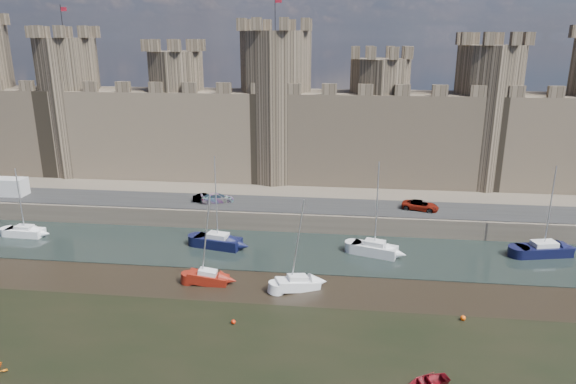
{
  "coord_description": "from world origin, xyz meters",
  "views": [
    {
      "loc": [
        13.49,
        -32.43,
        24.64
      ],
      "look_at": [
        7.03,
        22.0,
        8.03
      ],
      "focal_mm": 32.0,
      "sensor_mm": 36.0,
      "label": 1
    }
  ],
  "objects_px": {
    "car_2": "(217,198)",
    "sailboat_1": "(218,241)",
    "car_3": "(420,205)",
    "sailboat_3": "(544,249)",
    "car_0": "(14,191)",
    "van": "(5,187)",
    "sailboat_4": "(208,277)",
    "car_1": "(205,198)",
    "sailboat_2": "(375,248)",
    "sailboat_5": "(298,283)",
    "sailboat_0": "(25,231)"
  },
  "relations": [
    {
      "from": "car_2",
      "to": "van",
      "type": "relative_size",
      "value": 0.76
    },
    {
      "from": "car_1",
      "to": "car_3",
      "type": "height_order",
      "value": "car_3"
    },
    {
      "from": "sailboat_4",
      "to": "car_0",
      "type": "bearing_deg",
      "value": 149.07
    },
    {
      "from": "car_1",
      "to": "sailboat_4",
      "type": "height_order",
      "value": "sailboat_4"
    },
    {
      "from": "van",
      "to": "sailboat_0",
      "type": "height_order",
      "value": "sailboat_0"
    },
    {
      "from": "van",
      "to": "sailboat_0",
      "type": "distance_m",
      "value": 12.45
    },
    {
      "from": "sailboat_0",
      "to": "sailboat_2",
      "type": "relative_size",
      "value": 0.8
    },
    {
      "from": "car_3",
      "to": "sailboat_3",
      "type": "height_order",
      "value": "sailboat_3"
    },
    {
      "from": "sailboat_3",
      "to": "sailboat_5",
      "type": "height_order",
      "value": "sailboat_3"
    },
    {
      "from": "car_0",
      "to": "van",
      "type": "xyz_separation_m",
      "value": [
        -0.7,
        -0.69,
        0.74
      ]
    },
    {
      "from": "car_0",
      "to": "car_2",
      "type": "relative_size",
      "value": 0.73
    },
    {
      "from": "car_2",
      "to": "van",
      "type": "bearing_deg",
      "value": 70.94
    },
    {
      "from": "sailboat_1",
      "to": "sailboat_4",
      "type": "bearing_deg",
      "value": -69.97
    },
    {
      "from": "car_0",
      "to": "sailboat_2",
      "type": "bearing_deg",
      "value": -95.07
    },
    {
      "from": "car_2",
      "to": "sailboat_5",
      "type": "xyz_separation_m",
      "value": [
        13.22,
        -19.46,
        -2.45
      ]
    },
    {
      "from": "sailboat_1",
      "to": "sailboat_2",
      "type": "distance_m",
      "value": 18.82
    },
    {
      "from": "van",
      "to": "sailboat_3",
      "type": "height_order",
      "value": "sailboat_3"
    },
    {
      "from": "car_3",
      "to": "sailboat_4",
      "type": "bearing_deg",
      "value": 144.32
    },
    {
      "from": "car_1",
      "to": "van",
      "type": "height_order",
      "value": "van"
    },
    {
      "from": "sailboat_2",
      "to": "car_1",
      "type": "bearing_deg",
      "value": 173.96
    },
    {
      "from": "sailboat_4",
      "to": "sailboat_1",
      "type": "bearing_deg",
      "value": 96.72
    },
    {
      "from": "car_3",
      "to": "sailboat_4",
      "type": "height_order",
      "value": "sailboat_4"
    },
    {
      "from": "car_3",
      "to": "sailboat_1",
      "type": "bearing_deg",
      "value": 126.78
    },
    {
      "from": "car_2",
      "to": "sailboat_1",
      "type": "xyz_separation_m",
      "value": [
        2.53,
        -9.91,
        -2.29
      ]
    },
    {
      "from": "sailboat_0",
      "to": "sailboat_2",
      "type": "height_order",
      "value": "sailboat_2"
    },
    {
      "from": "sailboat_0",
      "to": "sailboat_4",
      "type": "height_order",
      "value": "sailboat_4"
    },
    {
      "from": "sailboat_4",
      "to": "sailboat_2",
      "type": "bearing_deg",
      "value": 26.71
    },
    {
      "from": "car_1",
      "to": "sailboat_5",
      "type": "bearing_deg",
      "value": -161.05
    },
    {
      "from": "sailboat_4",
      "to": "sailboat_3",
      "type": "bearing_deg",
      "value": 15.93
    },
    {
      "from": "car_2",
      "to": "sailboat_1",
      "type": "relative_size",
      "value": 0.4
    },
    {
      "from": "sailboat_2",
      "to": "sailboat_3",
      "type": "distance_m",
      "value": 19.78
    },
    {
      "from": "car_2",
      "to": "car_1",
      "type": "bearing_deg",
      "value": 62.47
    },
    {
      "from": "car_0",
      "to": "sailboat_3",
      "type": "relative_size",
      "value": 0.31
    },
    {
      "from": "sailboat_2",
      "to": "sailboat_4",
      "type": "distance_m",
      "value": 19.82
    },
    {
      "from": "car_0",
      "to": "van",
      "type": "distance_m",
      "value": 1.23
    },
    {
      "from": "car_3",
      "to": "car_2",
      "type": "bearing_deg",
      "value": 105.27
    },
    {
      "from": "car_1",
      "to": "sailboat_1",
      "type": "xyz_separation_m",
      "value": [
        4.35,
        -10.16,
        -2.18
      ]
    },
    {
      "from": "car_2",
      "to": "sailboat_3",
      "type": "height_order",
      "value": "sailboat_3"
    },
    {
      "from": "sailboat_3",
      "to": "sailboat_1",
      "type": "bearing_deg",
      "value": 170.48
    },
    {
      "from": "car_1",
      "to": "sailboat_1",
      "type": "height_order",
      "value": "sailboat_1"
    },
    {
      "from": "car_1",
      "to": "van",
      "type": "relative_size",
      "value": 0.56
    },
    {
      "from": "sailboat_4",
      "to": "sailboat_5",
      "type": "distance_m",
      "value": 9.37
    },
    {
      "from": "sailboat_1",
      "to": "sailboat_5",
      "type": "distance_m",
      "value": 14.34
    },
    {
      "from": "car_0",
      "to": "sailboat_0",
      "type": "height_order",
      "value": "sailboat_0"
    },
    {
      "from": "car_2",
      "to": "sailboat_4",
      "type": "height_order",
      "value": "sailboat_4"
    },
    {
      "from": "car_3",
      "to": "sailboat_2",
      "type": "xyz_separation_m",
      "value": [
        -6.33,
        -9.92,
        -2.29
      ]
    },
    {
      "from": "car_1",
      "to": "sailboat_1",
      "type": "relative_size",
      "value": 0.3
    },
    {
      "from": "sailboat_5",
      "to": "sailboat_0",
      "type": "bearing_deg",
      "value": 140.15
    },
    {
      "from": "sailboat_3",
      "to": "sailboat_4",
      "type": "xyz_separation_m",
      "value": [
        -37.15,
        -11.55,
        -0.1
      ]
    },
    {
      "from": "sailboat_1",
      "to": "sailboat_4",
      "type": "xyz_separation_m",
      "value": [
        1.33,
        -9.39,
        -0.15
      ]
    }
  ]
}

